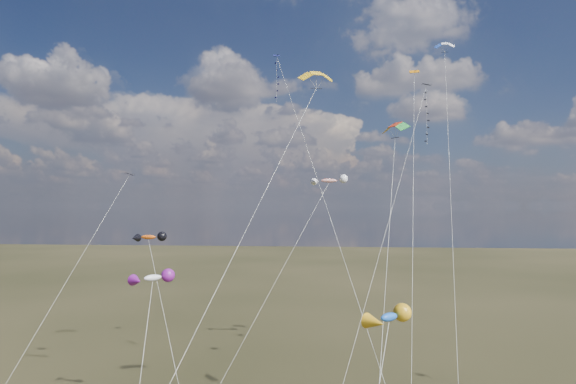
# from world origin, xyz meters

# --- Properties ---
(diamond_black_high) EXTENTS (11.02, 18.93, 30.71)m
(diamond_black_high) POSITION_xyz_m (13.02, 27.13, 25.98)
(diamond_black_high) COLOR black
(diamond_black_high) RESTS_ON ground
(diamond_navy_tall) EXTENTS (12.30, 25.01, 34.44)m
(diamond_navy_tall) POSITION_xyz_m (-1.38, 26.71, 29.38)
(diamond_navy_tall) COLOR #0E134B
(diamond_navy_tall) RESTS_ON ground
(diamond_black_mid) EXTENTS (7.96, 11.91, 21.18)m
(diamond_black_mid) POSITION_xyz_m (-18.87, 20.62, 15.25)
(diamond_black_mid) COLOR black
(diamond_black_mid) RESTS_ON ground
(diamond_orange_center) EXTENTS (3.66, 19.31, 30.41)m
(diamond_orange_center) POSITION_xyz_m (10.44, 15.64, 20.98)
(diamond_orange_center) COLOR orange
(diamond_orange_center) RESTS_ON ground
(parafoil_yellow) EXTENTS (12.40, 18.21, 29.09)m
(parafoil_yellow) POSITION_xyz_m (2.61, 14.26, 28.30)
(parafoil_yellow) COLOR gold
(parafoil_yellow) RESTS_ON ground
(parafoil_blue_white) EXTENTS (5.45, 26.23, 36.21)m
(parafoil_blue_white) POSITION_xyz_m (16.00, 30.60, 35.31)
(parafoil_blue_white) COLOR blue
(parafoil_blue_white) RESTS_ON ground
(parafoil_tricolor) EXTENTS (4.24, 15.64, 24.72)m
(parafoil_tricolor) POSITION_xyz_m (8.80, 13.93, 24.00)
(parafoil_tricolor) COLOR #D1920D
(parafoil_tricolor) RESTS_ON ground
(novelty_orange_black) EXTENTS (8.11, 8.89, 15.56)m
(novelty_orange_black) POSITION_xyz_m (-11.80, 16.02, 15.05)
(novelty_orange_black) COLOR #DD5511
(novelty_orange_black) RESTS_ON ground
(novelty_white_purple) EXTENTS (3.57, 12.41, 13.67)m
(novelty_white_purple) POSITION_xyz_m (-7.40, 5.27, 13.14)
(novelty_white_purple) COLOR white
(novelty_white_purple) RESTS_ON ground
(novelty_redwhite_stripe) EXTENTS (12.56, 16.34, 21.53)m
(novelty_redwhite_stripe) POSITION_xyz_m (3.17, 35.91, 20.83)
(novelty_redwhite_stripe) COLOR red
(novelty_redwhite_stripe) RESTS_ON ground
(novelty_blue_yellow) EXTENTS (4.05, 8.22, 13.68)m
(novelty_blue_yellow) POSITION_xyz_m (6.46, -5.18, 13.15)
(novelty_blue_yellow) COLOR blue
(novelty_blue_yellow) RESTS_ON ground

